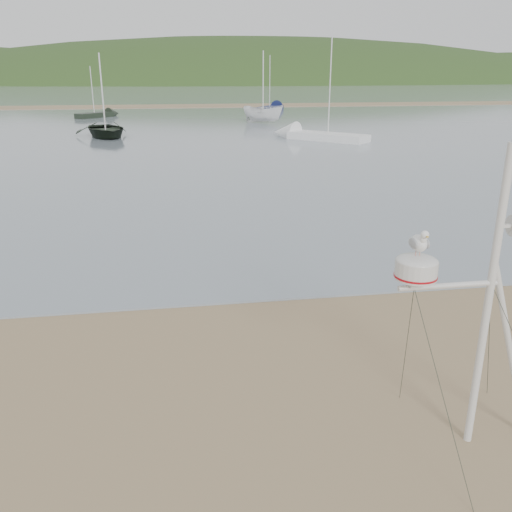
{
  "coord_description": "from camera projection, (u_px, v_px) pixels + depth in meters",
  "views": [
    {
      "loc": [
        0.87,
        -6.48,
        4.71
      ],
      "look_at": [
        2.09,
        1.0,
        2.1
      ],
      "focal_mm": 38.0,
      "sensor_mm": 36.0,
      "label": 1
    }
  ],
  "objects": [
    {
      "name": "far_cottages",
      "position": [
        169.0,
        72.0,
        189.51
      ],
      "size": [
        294.4,
        6.3,
        8.0
      ],
      "color": "silver",
      "rests_on": "ground"
    },
    {
      "name": "sailboat_white_near",
      "position": [
        303.0,
        135.0,
        38.84
      ],
      "size": [
        6.53,
        6.62,
        7.41
      ],
      "color": "white",
      "rests_on": "ground"
    },
    {
      "name": "sailboat_dark_mid",
      "position": [
        104.0,
        114.0,
        56.71
      ],
      "size": [
        4.63,
        4.86,
        5.43
      ],
      "color": "black",
      "rests_on": "ground"
    },
    {
      "name": "water",
      "position": [
        161.0,
        90.0,
        130.62
      ],
      "size": [
        560.0,
        256.0,
        0.04
      ],
      "primitive_type": "cube",
      "color": "slate",
      "rests_on": "ground"
    },
    {
      "name": "sandbar",
      "position": [
        159.0,
        106.0,
        72.75
      ],
      "size": [
        560.0,
        7.0,
        0.07
      ],
      "primitive_type": "cube",
      "color": "#826A4B",
      "rests_on": "water"
    },
    {
      "name": "mast_rig",
      "position": [
        477.0,
        366.0,
        6.85
      ],
      "size": [
        2.13,
        2.27,
        4.8
      ],
      "color": "silver",
      "rests_on": "ground"
    },
    {
      "name": "hill_ridge",
      "position": [
        207.0,
        129.0,
        235.97
      ],
      "size": [
        620.0,
        180.0,
        80.0
      ],
      "color": "#223917",
      "rests_on": "ground"
    },
    {
      "name": "sailboat_blue_far",
      "position": [
        275.0,
        107.0,
        66.89
      ],
      "size": [
        5.09,
        6.78,
        6.89
      ],
      "color": "#141C47",
      "rests_on": "ground"
    },
    {
      "name": "ground",
      "position": [
        118.0,
        431.0,
        7.45
      ],
      "size": [
        560.0,
        560.0,
        0.0
      ],
      "primitive_type": "plane",
      "color": "#826A4B",
      "rests_on": "ground"
    },
    {
      "name": "boat_dark",
      "position": [
        103.0,
        100.0,
        38.77
      ],
      "size": [
        3.94,
        2.16,
        5.3
      ],
      "primitive_type": "imported",
      "rotation": [
        0.0,
        0.0,
        0.3
      ],
      "color": "black",
      "rests_on": "water"
    },
    {
      "name": "boat_white",
      "position": [
        263.0,
        99.0,
        49.71
      ],
      "size": [
        2.27,
        2.27,
        4.22
      ],
      "primitive_type": "imported",
      "rotation": [
        0.0,
        0.0,
        0.85
      ],
      "color": "white",
      "rests_on": "water"
    }
  ]
}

